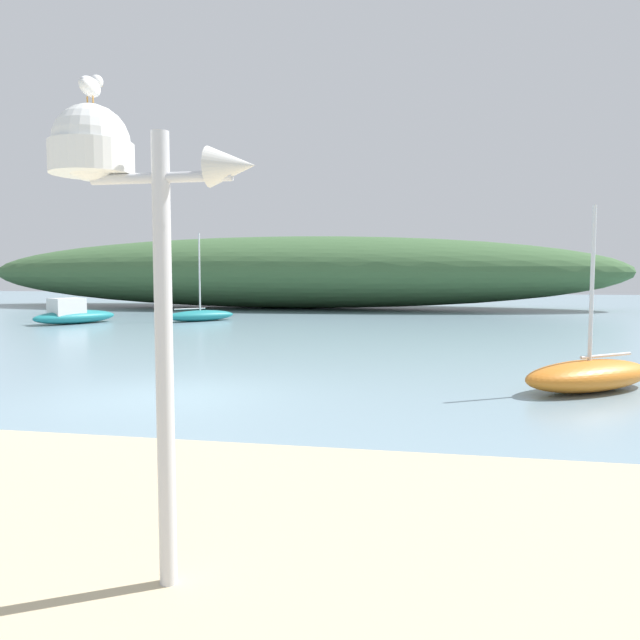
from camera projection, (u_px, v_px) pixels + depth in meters
The scene contains 7 objects.
ground_plane at pixel (169, 396), 11.58m from camera, with size 120.00×120.00×0.00m, color #7A99A8.
distant_hill at pixel (287, 272), 41.28m from camera, with size 44.09×10.67×4.81m, color #3D6038.
mast_structure at pixel (116, 186), 4.04m from camera, with size 1.42×0.55×3.26m.
seagull_on_radar at pixel (91, 85), 4.04m from camera, with size 0.12×0.31×0.22m.
sailboat_off_point at pixel (200, 315), 29.60m from camera, with size 3.16×3.32×4.27m.
motorboat_far_left at pixel (73, 314), 28.04m from camera, with size 3.00×4.12×1.20m.
sailboat_far_right at pixel (589, 375), 12.04m from camera, with size 3.29×2.93×3.66m.
Camera 1 is at (4.97, -10.70, 2.34)m, focal length 34.06 mm.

